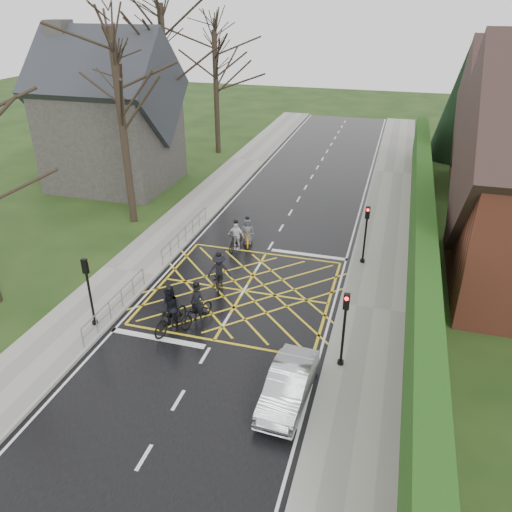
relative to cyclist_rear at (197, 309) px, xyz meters
The scene contains 22 objects.
ground 3.23m from the cyclist_rear, 69.15° to the left, with size 120.00×120.00×0.00m, color black.
road 3.23m from the cyclist_rear, 69.15° to the left, with size 9.00×80.00×0.01m, color black.
sidewalk_right 7.74m from the cyclist_rear, 22.56° to the left, with size 3.00×80.00×0.15m, color gray.
sidewalk_left 5.73m from the cyclist_rear, 148.70° to the left, with size 3.00×80.00×0.15m, color gray.
stone_wall 12.62m from the cyclist_rear, 45.27° to the left, with size 0.50×38.00×0.70m, color slate.
hedge 12.70m from the cyclist_rear, 45.27° to the left, with size 0.90×38.00×2.80m, color #143E10.
conifer 31.61m from the cyclist_rear, 67.70° to the left, with size 4.60×4.60×10.00m.
church 19.91m from the cyclist_rear, 129.67° to the left, with size 8.80×7.80×11.00m.
tree_near 13.97m from the cyclist_rear, 131.29° to the left, with size 9.24×9.24×11.44m.
tree_mid 20.75m from the cyclist_rear, 117.61° to the left, with size 10.08×10.08×12.48m.
tree_far 27.07m from the cyclist_rear, 108.13° to the left, with size 8.40×8.40×10.40m.
railing_south 3.57m from the cyclist_rear, behind, with size 0.05×5.04×1.03m.
railing_north 7.80m from the cyclist_rear, 116.83° to the left, with size 0.05×6.04×1.03m.
traffic_light_ne 9.54m from the cyclist_rear, 48.97° to the left, with size 0.24×0.31×3.21m.
traffic_light_se 6.43m from the cyclist_rear, 11.28° to the right, with size 0.24×0.31×3.21m.
traffic_light_sw 4.38m from the cyclist_rear, 158.89° to the right, with size 0.24×0.31×3.21m.
cyclist_rear is the anchor object (origin of this frame).
cyclist_back 1.16m from the cyclist_rear, 135.22° to the right, with size 1.08×2.18×2.10m.
cyclist_mid 2.94m from the cyclist_rear, 91.71° to the left, with size 1.27×2.03×1.87m.
cyclist_front 7.05m from the cyclist_rear, 94.85° to the left, with size 0.96×1.76×1.72m.
cyclist_lead 7.84m from the cyclist_rear, 91.46° to the left, with size 1.14×1.77×1.63m.
car 5.85m from the cyclist_rear, 36.05° to the right, with size 1.33×3.80×1.25m, color #A8A9AF.
Camera 1 is at (6.16, -19.14, 12.28)m, focal length 35.00 mm.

